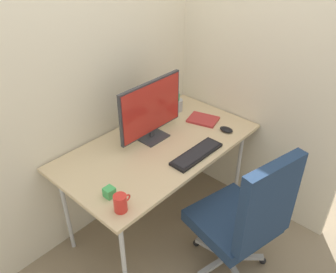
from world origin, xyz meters
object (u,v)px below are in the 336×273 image
at_px(coffee_mug, 121,203).
at_px(desk_clamp_accessory, 109,192).
at_px(office_chair, 246,217).
at_px(mouse, 226,130).
at_px(notebook, 203,119).
at_px(keyboard, 197,154).
at_px(pen_holder, 177,105).
at_px(monitor, 151,109).

relative_size(coffee_mug, desk_clamp_accessory, 1.82).
bearing_deg(office_chair, mouse, 46.36).
bearing_deg(office_chair, desk_clamp_accessory, 134.50).
relative_size(notebook, desk_clamp_accessory, 3.66).
bearing_deg(coffee_mug, keyboard, 0.90).
xyz_separation_m(keyboard, desk_clamp_accessory, (-0.66, 0.12, 0.02)).
height_order(keyboard, pen_holder, pen_holder).
relative_size(monitor, notebook, 2.52).
bearing_deg(desk_clamp_accessory, pen_holder, 20.67).
distance_m(keyboard, desk_clamp_accessory, 0.67).
bearing_deg(monitor, pen_holder, 17.47).
height_order(office_chair, coffee_mug, office_chair).
bearing_deg(monitor, coffee_mug, -148.54).
xyz_separation_m(mouse, notebook, (0.01, 0.23, -0.01)).
bearing_deg(mouse, monitor, 137.18).
xyz_separation_m(office_chair, coffee_mug, (-0.61, 0.46, 0.26)).
relative_size(notebook, coffee_mug, 2.01).
distance_m(office_chair, notebook, 0.89).
bearing_deg(coffee_mug, desk_clamp_accessory, 78.02).
distance_m(office_chair, desk_clamp_accessory, 0.86).
bearing_deg(monitor, notebook, -15.94).
bearing_deg(keyboard, mouse, 3.95).
xyz_separation_m(keyboard, mouse, (0.39, 0.03, 0.00)).
height_order(mouse, pen_holder, pen_holder).
bearing_deg(desk_clamp_accessory, office_chair, -45.50).
distance_m(mouse, desk_clamp_accessory, 1.05).
xyz_separation_m(mouse, coffee_mug, (-1.08, -0.04, 0.04)).
height_order(office_chair, mouse, office_chair).
relative_size(keyboard, pen_holder, 2.52).
relative_size(pen_holder, coffee_mug, 1.51).
distance_m(pen_holder, desk_clamp_accessory, 1.12).
relative_size(office_chair, coffee_mug, 9.51).
bearing_deg(pen_holder, desk_clamp_accessory, -159.33).
height_order(keyboard, notebook, keyboard).
height_order(monitor, pen_holder, monitor).
height_order(mouse, desk_clamp_accessory, desk_clamp_accessory).
xyz_separation_m(monitor, keyboard, (0.05, -0.38, -0.22)).
bearing_deg(pen_holder, office_chair, -115.45).
bearing_deg(pen_holder, monitor, -162.53).
xyz_separation_m(pen_holder, desk_clamp_accessory, (-1.05, -0.40, -0.02)).
bearing_deg(coffee_mug, office_chair, -36.85).
relative_size(monitor, mouse, 5.36).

